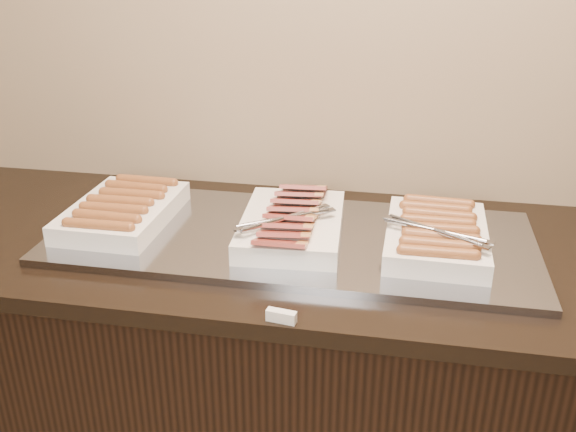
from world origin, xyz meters
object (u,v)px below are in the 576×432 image
Objects in this scene: counter at (282,383)px; dish_right at (436,235)px; dish_left at (123,210)px; warming_tray at (292,238)px; dish_center at (291,223)px.

dish_right reaches higher than counter.
dish_left is (-0.42, -0.00, 0.50)m from counter.
counter is 5.75× the size of dish_right.
dish_left reaches higher than warming_tray.
dish_center reaches higher than counter.
warming_tray is 0.36m from dish_right.
warming_tray is 0.04m from dish_center.
counter is 5.65× the size of dish_left.
dish_left is at bearing 175.76° from dish_center.
warming_tray is 3.08× the size of dish_center.
dish_left is 1.02× the size of dish_right.
dish_right is at bearing -0.61° from counter.
dish_right is (0.35, -0.00, -0.00)m from dish_center.
dish_left is 0.80m from dish_right.
warming_tray is 3.35× the size of dish_right.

